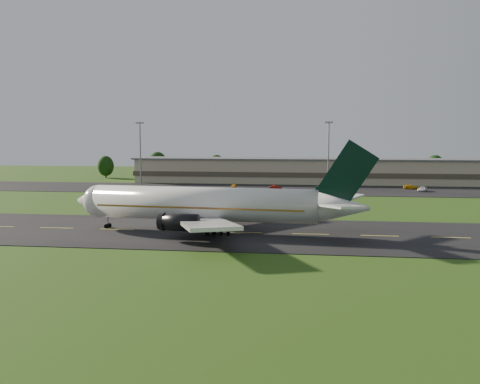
# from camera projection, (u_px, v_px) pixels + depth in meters

# --- Properties ---
(ground) EXTENTS (360.00, 360.00, 0.00)m
(ground) POSITION_uv_depth(u_px,v_px,m) (311.00, 235.00, 87.36)
(ground) COLOR #244812
(ground) RESTS_ON ground
(taxiway) EXTENTS (220.00, 30.00, 0.10)m
(taxiway) POSITION_uv_depth(u_px,v_px,m) (311.00, 234.00, 87.35)
(taxiway) COLOR black
(taxiway) RESTS_ON ground
(apron) EXTENTS (260.00, 30.00, 0.10)m
(apron) POSITION_uv_depth(u_px,v_px,m) (311.00, 190.00, 158.30)
(apron) COLOR black
(apron) RESTS_ON ground
(airliner) EXTENTS (51.29, 42.06, 15.57)m
(airliner) POSITION_uv_depth(u_px,v_px,m) (209.00, 205.00, 89.05)
(airliner) COLOR white
(airliner) RESTS_ON ground
(terminal) EXTENTS (145.00, 16.00, 8.40)m
(terminal) POSITION_uv_depth(u_px,v_px,m) (331.00, 171.00, 180.86)
(terminal) COLOR tan
(terminal) RESTS_ON ground
(light_mast_west) EXTENTS (2.40, 1.20, 20.35)m
(light_mast_west) POSITION_uv_depth(u_px,v_px,m) (140.00, 146.00, 172.15)
(light_mast_west) COLOR gray
(light_mast_west) RESTS_ON ground
(light_mast_centre) EXTENTS (2.40, 1.20, 20.35)m
(light_mast_centre) POSITION_uv_depth(u_px,v_px,m) (329.00, 146.00, 164.17)
(light_mast_centre) COLOR gray
(light_mast_centre) RESTS_ON ground
(tree_line) EXTENTS (199.53, 9.67, 9.98)m
(tree_line) POSITION_uv_depth(u_px,v_px,m) (400.00, 167.00, 187.40)
(tree_line) COLOR black
(tree_line) RESTS_ON ground
(service_vehicle_a) EXTENTS (1.44, 3.57, 1.22)m
(service_vehicle_a) POSITION_uv_depth(u_px,v_px,m) (234.00, 186.00, 162.75)
(service_vehicle_a) COLOR #ECA50D
(service_vehicle_a) RESTS_ON apron
(service_vehicle_b) EXTENTS (3.74, 1.69, 1.19)m
(service_vehicle_b) POSITION_uv_depth(u_px,v_px,m) (276.00, 187.00, 159.59)
(service_vehicle_b) COLOR maroon
(service_vehicle_b) RESTS_ON apron
(service_vehicle_c) EXTENTS (3.65, 5.23, 1.33)m
(service_vehicle_c) POSITION_uv_depth(u_px,v_px,m) (422.00, 189.00, 153.66)
(service_vehicle_c) COLOR white
(service_vehicle_c) RESTS_ON apron
(service_vehicle_d) EXTENTS (4.79, 2.47, 1.33)m
(service_vehicle_d) POSITION_uv_depth(u_px,v_px,m) (411.00, 187.00, 159.69)
(service_vehicle_d) COLOR #E9A50D
(service_vehicle_d) RESTS_ON apron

